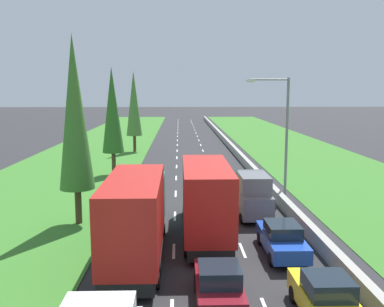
{
  "coord_description": "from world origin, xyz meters",
  "views": [
    {
      "loc": [
        -1.44,
        0.58,
        8.07
      ],
      "look_at": [
        0.13,
        52.43,
        0.29
      ],
      "focal_mm": 39.46,
      "sensor_mm": 36.0,
      "label": 1
    }
  ],
  "objects": [
    {
      "name": "blue_sedan_right_lane",
      "position": [
        3.6,
        20.41,
        0.81
      ],
      "size": [
        1.82,
        4.5,
        1.64
      ],
      "color": "#1E47B7",
      "rests_on": "ground"
    },
    {
      "name": "street_light_mast",
      "position": [
        6.21,
        31.57,
        5.23
      ],
      "size": [
        3.2,
        0.28,
        9.0
      ],
      "color": "gray",
      "rests_on": "ground"
    },
    {
      "name": "poplar_tree_third",
      "position": [
        -7.76,
        40.78,
        6.19
      ],
      "size": [
        2.06,
        2.06,
        10.29
      ],
      "color": "#4C3823",
      "rests_on": "ground"
    },
    {
      "name": "grass_verge_left",
      "position": [
        -12.65,
        60.0,
        0.02
      ],
      "size": [
        14.0,
        140.0,
        0.04
      ],
      "primitive_type": "cube",
      "color": "#387528",
      "rests_on": "ground"
    },
    {
      "name": "poplar_tree_second",
      "position": [
        -7.6,
        25.67,
        6.73
      ],
      "size": [
        2.08,
        2.08,
        11.35
      ],
      "color": "#4C3823",
      "rests_on": "ground"
    },
    {
      "name": "ground_plane",
      "position": [
        0.0,
        60.0,
        0.0
      ],
      "size": [
        300.0,
        300.0,
        0.0
      ],
      "primitive_type": "plane",
      "color": "#28282B",
      "rests_on": "ground"
    },
    {
      "name": "grass_verge_right",
      "position": [
        14.35,
        60.0,
        0.02
      ],
      "size": [
        14.0,
        140.0,
        0.04
      ],
      "primitive_type": "cube",
      "color": "#387528",
      "rests_on": "ground"
    },
    {
      "name": "maroon_hatchback_centre_lane",
      "position": [
        -0.0,
        15.39,
        0.84
      ],
      "size": [
        1.74,
        3.9,
        1.72
      ],
      "color": "maroon",
      "rests_on": "ground"
    },
    {
      "name": "poplar_tree_fourth",
      "position": [
        -7.35,
        56.09,
        6.36
      ],
      "size": [
        2.07,
        2.07,
        10.61
      ],
      "color": "#4C3823",
      "rests_on": "ground"
    },
    {
      "name": "red_box_truck_left_lane",
      "position": [
        -3.5,
        20.01,
        2.18
      ],
      "size": [
        2.46,
        9.4,
        4.18
      ],
      "color": "black",
      "rests_on": "ground"
    },
    {
      "name": "lane_markings",
      "position": [
        0.0,
        60.0,
        0.01
      ],
      "size": [
        3.64,
        116.0,
        0.01
      ],
      "color": "white",
      "rests_on": "ground"
    },
    {
      "name": "red_box_truck_centre_lane",
      "position": [
        -0.02,
        23.25,
        2.18
      ],
      "size": [
        2.46,
        9.4,
        4.18
      ],
      "color": "black",
      "rests_on": "ground"
    },
    {
      "name": "yellow_hatchback_right_lane",
      "position": [
        3.67,
        14.37,
        0.84
      ],
      "size": [
        1.74,
        3.9,
        1.72
      ],
      "color": "yellow",
      "rests_on": "ground"
    },
    {
      "name": "median_barrier",
      "position": [
        5.7,
        60.0,
        0.42
      ],
      "size": [
        0.44,
        120.0,
        0.85
      ],
      "primitive_type": "cube",
      "color": "#9E9B93",
      "rests_on": "ground"
    },
    {
      "name": "grey_van_right_lane",
      "position": [
        3.26,
        26.89,
        1.4
      ],
      "size": [
        1.96,
        4.9,
        2.82
      ],
      "color": "slate",
      "rests_on": "ground"
    },
    {
      "name": "green_hatchback_right_lane",
      "position": [
        3.51,
        33.48,
        0.84
      ],
      "size": [
        1.74,
        3.9,
        1.72
      ],
      "color": "#237A33",
      "rests_on": "ground"
    }
  ]
}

